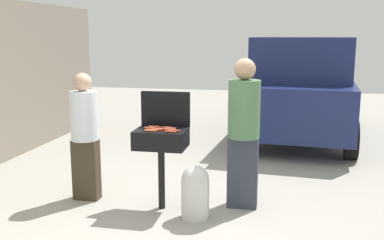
% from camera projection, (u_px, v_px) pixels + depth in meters
% --- Properties ---
extents(ground_plane, '(24.00, 24.00, 0.00)m').
position_uv_depth(ground_plane, '(170.00, 211.00, 5.31)').
color(ground_plane, '#9E998E').
extents(bbq_grill, '(0.60, 0.44, 0.97)m').
position_uv_depth(bbq_grill, '(161.00, 142.00, 5.26)').
color(bbq_grill, black).
rests_on(bbq_grill, ground).
extents(grill_lid_open, '(0.60, 0.05, 0.42)m').
position_uv_depth(grill_lid_open, '(165.00, 109.00, 5.40)').
color(grill_lid_open, black).
rests_on(grill_lid_open, bbq_grill).
extents(hot_dog_0, '(0.13, 0.04, 0.03)m').
position_uv_depth(hot_dog_0, '(161.00, 129.00, 5.19)').
color(hot_dog_0, '#AD4228').
rests_on(hot_dog_0, bbq_grill).
extents(hot_dog_1, '(0.13, 0.04, 0.03)m').
position_uv_depth(hot_dog_1, '(157.00, 130.00, 5.16)').
color(hot_dog_1, '#AD4228').
rests_on(hot_dog_1, bbq_grill).
extents(hot_dog_2, '(0.13, 0.03, 0.03)m').
position_uv_depth(hot_dog_2, '(166.00, 128.00, 5.27)').
color(hot_dog_2, '#AD4228').
rests_on(hot_dog_2, bbq_grill).
extents(hot_dog_3, '(0.13, 0.04, 0.03)m').
position_uv_depth(hot_dog_3, '(155.00, 128.00, 5.27)').
color(hot_dog_3, '#AD4228').
rests_on(hot_dog_3, bbq_grill).
extents(hot_dog_4, '(0.13, 0.04, 0.03)m').
position_uv_depth(hot_dog_4, '(150.00, 128.00, 5.25)').
color(hot_dog_4, '#B74C33').
rests_on(hot_dog_4, bbq_grill).
extents(hot_dog_5, '(0.13, 0.04, 0.03)m').
position_uv_depth(hot_dog_5, '(154.00, 127.00, 5.33)').
color(hot_dog_5, '#AD4228').
rests_on(hot_dog_5, bbq_grill).
extents(hot_dog_6, '(0.13, 0.03, 0.03)m').
position_uv_depth(hot_dog_6, '(170.00, 132.00, 5.05)').
color(hot_dog_6, '#AD4228').
rests_on(hot_dog_6, bbq_grill).
extents(hot_dog_7, '(0.13, 0.03, 0.03)m').
position_uv_depth(hot_dog_7, '(170.00, 129.00, 5.22)').
color(hot_dog_7, '#C6593D').
rests_on(hot_dog_7, bbq_grill).
extents(hot_dog_8, '(0.13, 0.03, 0.03)m').
position_uv_depth(hot_dog_8, '(174.00, 131.00, 5.09)').
color(hot_dog_8, '#AD4228').
rests_on(hot_dog_8, bbq_grill).
extents(hot_dog_9, '(0.13, 0.03, 0.03)m').
position_uv_depth(hot_dog_9, '(171.00, 130.00, 5.16)').
color(hot_dog_9, '#AD4228').
rests_on(hot_dog_9, bbq_grill).
extents(hot_dog_10, '(0.13, 0.03, 0.03)m').
position_uv_depth(hot_dog_10, '(150.00, 131.00, 5.10)').
color(hot_dog_10, '#C6593D').
rests_on(hot_dog_10, bbq_grill).
extents(hot_dog_11, '(0.13, 0.03, 0.03)m').
position_uv_depth(hot_dog_11, '(152.00, 130.00, 5.14)').
color(hot_dog_11, '#C6593D').
rests_on(hot_dog_11, bbq_grill).
extents(propane_tank, '(0.32, 0.32, 0.62)m').
position_uv_depth(propane_tank, '(195.00, 191.00, 5.06)').
color(propane_tank, silver).
rests_on(propane_tank, ground).
extents(person_left, '(0.34, 0.34, 1.61)m').
position_uv_depth(person_left, '(85.00, 132.00, 5.56)').
color(person_left, '#3F3323').
rests_on(person_left, ground).
extents(person_right, '(0.38, 0.38, 1.80)m').
position_uv_depth(person_right, '(244.00, 128.00, 5.28)').
color(person_right, '#333847').
rests_on(person_right, ground).
extents(parked_minivan, '(2.34, 4.55, 2.02)m').
position_uv_depth(parked_minivan, '(302.00, 87.00, 9.01)').
color(parked_minivan, navy).
rests_on(parked_minivan, ground).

